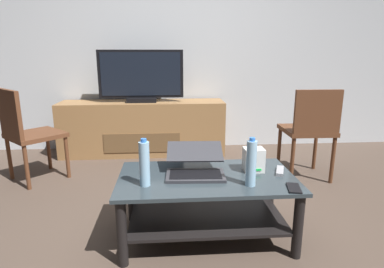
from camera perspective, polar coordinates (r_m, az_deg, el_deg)
The scene contains 13 objects.
ground_plane at distance 2.33m, azimuth -0.17°, elevation -16.48°, with size 7.68×7.68×0.00m, color #4C3D33.
back_wall at distance 4.12m, azimuth -2.39°, elevation 17.15°, with size 6.40×0.12×2.80m, color silver.
coffee_table at distance 2.12m, azimuth 2.56°, elevation -10.78°, with size 1.11×0.62×0.43m.
media_cabinet at distance 3.90m, azimuth -8.62°, elevation 1.09°, with size 1.91×0.45×0.63m.
television at distance 3.79m, azimuth -8.98°, elevation 9.84°, with size 0.96×0.20×0.59m.
dining_chair at distance 3.21m, azimuth 20.13°, elevation 1.06°, with size 0.45×0.45×0.87m.
side_chair at distance 3.34m, azimuth -27.22°, elevation 0.57°, with size 0.62×0.62×0.88m.
laptop at distance 2.09m, azimuth 0.56°, elevation -5.54°, with size 0.38×0.38×0.16m.
router_box at distance 2.17m, azimuth 10.79°, elevation -4.46°, with size 0.13×0.12×0.15m.
water_bottle_near at distance 1.91m, azimuth 10.40°, elevation -5.06°, with size 0.06×0.06×0.29m.
water_bottle_far at distance 1.90m, azimuth -8.38°, elevation -5.17°, with size 0.06×0.06×0.29m.
cell_phone at distance 1.97m, azimuth 17.53°, elevation -9.08°, with size 0.07×0.14×0.01m, color black.
tv_remote at distance 2.20m, azimuth 15.26°, elevation -6.29°, with size 0.04×0.16×0.02m, color #99999E.
Camera 1 is at (-0.14, -2.00, 1.19)m, focal length 30.24 mm.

